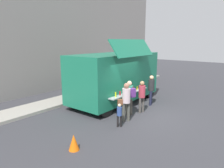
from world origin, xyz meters
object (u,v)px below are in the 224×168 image
customer_extra_browsing (151,87)px  child_near_queue (119,113)px  traffic_cone_orange (74,142)px  trash_bin (120,81)px  customer_mid_with_backpack (130,95)px  customer_front_ordering (142,94)px  food_truck_main (115,76)px  customer_rear_waiting (126,99)px

customer_extra_browsing → child_near_queue: size_ratio=1.67×
traffic_cone_orange → child_near_queue: (2.49, -0.08, 0.34)m
trash_bin → customer_extra_browsing: (-2.92, -4.24, 0.60)m
trash_bin → customer_extra_browsing: customer_extra_browsing is taller
customer_mid_with_backpack → customer_extra_browsing: 2.19m
customer_front_ordering → customer_mid_with_backpack: customer_mid_with_backpack is taller
food_truck_main → child_near_queue: (-2.77, -2.31, -0.97)m
customer_mid_with_backpack → traffic_cone_orange: bearing=119.5°
customer_mid_with_backpack → customer_rear_waiting: (-0.72, -0.27, -0.00)m
food_truck_main → customer_rear_waiting: bearing=-133.7°
traffic_cone_orange → trash_bin: (9.01, 4.55, 0.15)m
customer_extra_browsing → traffic_cone_orange: bearing=75.8°
customer_rear_waiting → customer_extra_browsing: 2.92m
customer_mid_with_backpack → customer_front_ordering: bearing=-85.4°
customer_front_ordering → customer_extra_browsing: bearing=-64.9°
trash_bin → child_near_queue: child_near_queue is taller
trash_bin → customer_rear_waiting: 7.38m
food_truck_main → customer_front_ordering: (-0.62, -2.15, -0.60)m
customer_mid_with_backpack → child_near_queue: customer_mid_with_backpack is taller
food_truck_main → customer_extra_browsing: (0.84, -1.92, -0.56)m
food_truck_main → customer_mid_with_backpack: food_truck_main is taller
customer_mid_with_backpack → customer_rear_waiting: customer_rear_waiting is taller
trash_bin → customer_rear_waiting: bearing=-142.4°
customer_front_ordering → trash_bin: bearing=-28.3°
customer_front_ordering → child_near_queue: (-2.15, -0.16, -0.37)m
customer_front_ordering → traffic_cone_orange: bearing=107.0°
traffic_cone_orange → customer_rear_waiting: size_ratio=0.31×
food_truck_main → trash_bin: bearing=31.8°
food_truck_main → trash_bin: 4.56m
customer_front_ordering → customer_rear_waiting: customer_rear_waiting is taller
customer_rear_waiting → trash_bin: bearing=-13.6°
trash_bin → customer_front_ordering: customer_front_ordering is taller
child_near_queue → trash_bin: bearing=-4.7°
customer_rear_waiting → traffic_cone_orange: bearing=130.0°
traffic_cone_orange → customer_front_ordering: 4.69m
customer_front_ordering → child_near_queue: size_ratio=1.60×
customer_mid_with_backpack → food_truck_main: bearing=-11.0°
food_truck_main → customer_rear_waiting: size_ratio=3.27×
food_truck_main → customer_extra_browsing: 2.17m
food_truck_main → customer_front_ordering: size_ratio=3.53×
trash_bin → child_near_queue: 8.00m
traffic_cone_orange → customer_mid_with_backpack: bearing=4.9°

